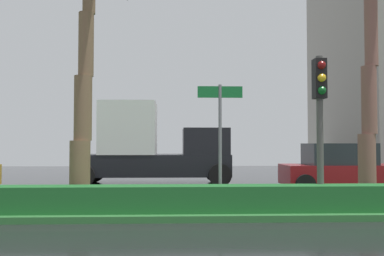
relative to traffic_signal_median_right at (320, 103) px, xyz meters
name	(u,v)px	position (x,y,z in m)	size (l,w,h in m)	color
ground_plane	(208,206)	(-2.54, 2.12, -2.73)	(90.00, 42.00, 0.10)	black
median_strip	(211,206)	(-2.54, 1.12, -2.60)	(85.50, 4.00, 0.15)	#2D6B33
median_hedge	(216,199)	(-2.54, -0.28, -2.23)	(76.50, 0.70, 0.60)	#1E6028
traffic_signal_median_right	(320,103)	(0.00, 0.00, 0.00)	(0.28, 0.43, 3.67)	#4C4C47
street_name_sign	(220,128)	(-2.37, 0.28, -0.60)	(1.10, 0.08, 3.00)	slate
box_truck_lead	(152,148)	(-4.45, 8.15, -1.13)	(6.40, 2.64, 3.46)	black
car_in_traffic_second	(342,168)	(2.52, 5.10, -1.85)	(4.30, 2.02, 1.72)	maroon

